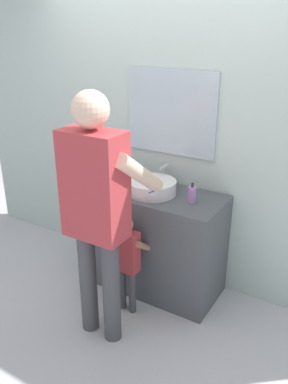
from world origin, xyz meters
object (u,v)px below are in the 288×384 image
(toothbrush_cup, at_px, (117,179))
(child_toddler, at_px, (127,256))
(adult_parent, at_px, (97,200))
(soap_bottle, at_px, (192,195))

(toothbrush_cup, distance_m, child_toddler, 0.69)
(toothbrush_cup, relative_size, adult_parent, 0.11)
(child_toddler, bearing_deg, adult_parent, -95.24)
(toothbrush_cup, height_order, child_toddler, toothbrush_cup)
(toothbrush_cup, relative_size, soap_bottle, 1.25)
(soap_bottle, relative_size, child_toddler, 0.20)
(child_toddler, height_order, adult_parent, adult_parent)
(soap_bottle, xyz_separation_m, child_toddler, (-0.35, -0.38, -0.46))
(soap_bottle, distance_m, child_toddler, 0.69)
(child_toddler, relative_size, adult_parent, 0.46)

